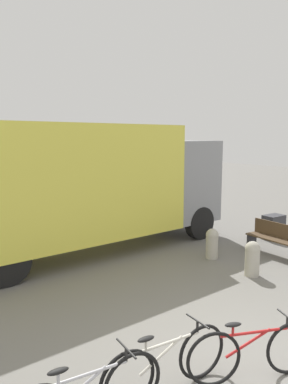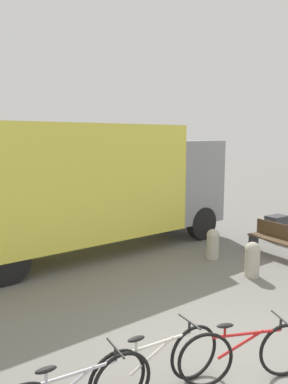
{
  "view_description": "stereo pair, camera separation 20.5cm",
  "coord_description": "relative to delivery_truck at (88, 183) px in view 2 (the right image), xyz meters",
  "views": [
    {
      "loc": [
        -3.71,
        -2.87,
        3.05
      ],
      "look_at": [
        1.12,
        4.23,
        1.79
      ],
      "focal_mm": 35.0,
      "sensor_mm": 36.0,
      "label": 1
    },
    {
      "loc": [
        -3.54,
        -2.98,
        3.05
      ],
      "look_at": [
        1.12,
        4.23,
        1.79
      ],
      "focal_mm": 35.0,
      "sensor_mm": 36.0,
      "label": 2
    }
  ],
  "objects": [
    {
      "name": "ground_plane",
      "position": [
        -0.5,
        -5.98,
        -1.86
      ],
      "size": [
        60.0,
        60.0,
        0.0
      ],
      "primitive_type": "plane",
      "color": "slate"
    },
    {
      "name": "delivery_truck",
      "position": [
        0.0,
        0.0,
        0.0
      ],
      "size": [
        8.28,
        2.78,
        3.37
      ],
      "rotation": [
        0.0,
        0.0,
        0.08
      ],
      "color": "#EAE04C",
      "rests_on": "ground"
    },
    {
      "name": "park_bench",
      "position": [
        3.89,
        -3.04,
        -1.4
      ],
      "size": [
        0.44,
        1.62,
        0.85
      ],
      "rotation": [
        0.0,
        0.0,
        1.55
      ],
      "color": "brown",
      "rests_on": "ground"
    },
    {
      "name": "bicycle_middle",
      "position": [
        -1.68,
        -5.6,
        -1.48
      ],
      "size": [
        1.79,
        0.44,
        0.81
      ],
      "rotation": [
        0.0,
        0.0,
        -0.05
      ],
      "color": "black",
      "rests_on": "ground"
    },
    {
      "name": "bicycle_far",
      "position": [
        -0.63,
        -6.02,
        -1.48
      ],
      "size": [
        1.69,
        0.71,
        0.81
      ],
      "rotation": [
        0.0,
        0.0,
        -0.37
      ],
      "color": "black",
      "rests_on": "ground"
    },
    {
      "name": "bollard_near_bench",
      "position": [
        2.25,
        -3.61,
        -1.44
      ],
      "size": [
        0.34,
        0.34,
        0.78
      ],
      "color": "#B2AD9E",
      "rests_on": "ground"
    },
    {
      "name": "bollard_far_bench",
      "position": [
        2.37,
        -2.24,
        -1.45
      ],
      "size": [
        0.32,
        0.32,
        0.77
      ],
      "color": "#B2AD9E",
      "rests_on": "ground"
    },
    {
      "name": "utility_box",
      "position": [
        5.21,
        -1.95,
        -1.5
      ],
      "size": [
        0.64,
        0.42,
        0.73
      ],
      "color": "#38383D",
      "rests_on": "ground"
    }
  ]
}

